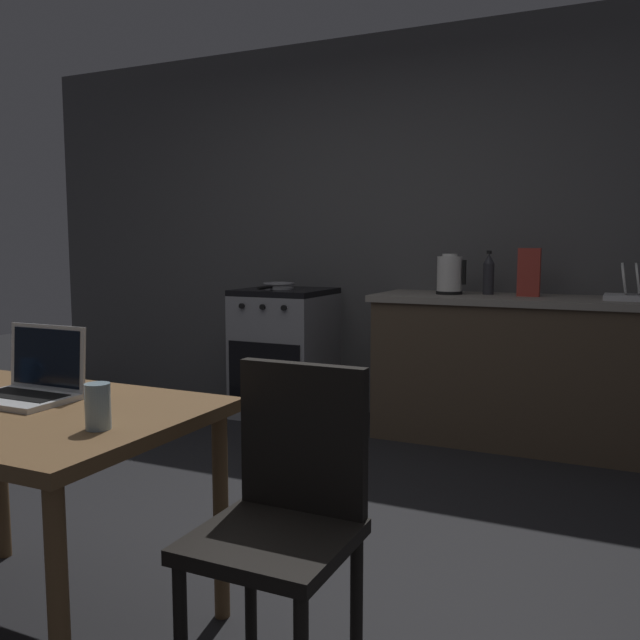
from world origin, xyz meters
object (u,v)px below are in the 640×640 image
Objects in this scene: dining_table at (18,432)px; cereal_box at (529,272)px; chair at (286,507)px; bottle_b at (489,274)px; electric_kettle at (450,275)px; frying_pan at (278,286)px; laptop at (29,385)px; dish_rack at (637,292)px; drinking_glass at (98,406)px; stove_oven at (285,352)px.

cereal_box is (1.10, 2.76, 0.40)m from dining_table.
chair is 2.70m from cereal_box.
bottle_b reaches higher than chair.
electric_kettle is 0.48m from cereal_box.
frying_pan is (-0.58, 2.71, 0.28)m from dining_table.
laptop reaches higher than dining_table.
electric_kettle is 0.74× the size of dish_rack.
drinking_glass is at bearing -98.65° from bottle_b.
laptop reaches higher than frying_pan.
dish_rack is at bearing -1.94° from cereal_box.
stove_oven is 0.80× the size of dining_table.
stove_oven is 2.29m from dish_rack.
bottle_b is (-0.25, 0.06, -0.02)m from cereal_box.
laptop is 1.27× the size of electric_kettle.
stove_oven is 1.30m from electric_kettle.
laptop is at bearing -108.02° from bottle_b.
stove_oven is 1.51m from bottle_b.
frying_pan is (-0.54, 2.63, 0.15)m from laptop.
electric_kettle is (-0.23, 2.61, 0.51)m from chair.
laptop is at bearing -113.07° from cereal_box.
bottle_b is (0.89, 2.74, 0.26)m from laptop.
chair is 2.23× the size of frying_pan.
frying_pan is 1.44m from bottle_b.
dining_table is at bearing -111.65° from cereal_box.
cereal_box is (0.25, 2.63, 0.54)m from chair.
dish_rack is 1.25× the size of bottle_b.
dish_rack is 0.85m from bottle_b.
cereal_box reaches higher than electric_kettle.
drinking_glass is at bearing -33.96° from laptop.
dish_rack is at bearing 90.61° from chair.
cereal_box is at bearing 103.02° from chair.
bottle_b is (-0.00, 2.69, 0.52)m from chair.
drinking_glass is at bearing -135.82° from chair.
bottle_b is at bearing 19.56° from electric_kettle.
bottle_b reaches higher than laptop.
frying_pan is (-1.21, -0.03, -0.10)m from electric_kettle.
laptop is at bearing -158.80° from chair.
laptop is 2.60× the size of drinking_glass.
bottle_b reaches higher than drinking_glass.
dish_rack reaches higher than chair.
dish_rack is at bearing 58.41° from dining_table.
drinking_glass is (0.40, -0.08, 0.14)m from dining_table.
chair is at bearing -107.76° from dish_rack.
laptop reaches higher than drinking_glass.
drinking_glass is (0.99, -2.80, -0.14)m from frying_pan.
dining_table is 2.84m from electric_kettle.
chair is 3.05× the size of cereal_box.
dining_table is 3.52× the size of laptop.
cereal_box is (1.68, 0.05, 0.12)m from frying_pan.
frying_pan is 3.22× the size of drinking_glass.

